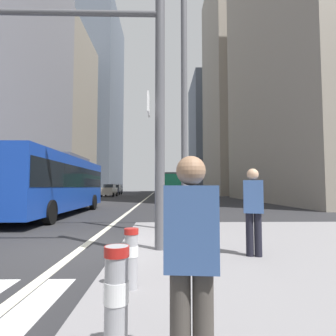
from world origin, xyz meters
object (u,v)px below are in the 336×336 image
Objects in this scene: car_oncoming_mid at (109,190)px; car_receding_far at (173,189)px; pedestrian_waiting at (253,207)px; city_bus_blue_oncoming at (55,181)px; car_receding_near at (169,190)px; pedestrian_walking at (191,256)px; city_bus_red_receding at (171,185)px; bollard_front at (116,300)px; traffic_signal_gantry at (69,73)px; street_lamp_post at (184,71)px; car_oncoming_far at (116,190)px; bollard_left at (131,255)px.

car_receding_far is (10.58, 13.40, -0.00)m from car_oncoming_mid.
city_bus_blue_oncoming is at bearing 127.59° from pedestrian_waiting.
car_receding_near is at bearing 79.20° from city_bus_blue_oncoming.
pedestrian_walking is (8.46, -43.72, 0.04)m from car_oncoming_mid.
city_bus_blue_oncoming reaches higher than car_receding_far.
city_bus_red_receding reaches higher than car_oncoming_mid.
city_bus_blue_oncoming reaches higher than bollard_front.
bollard_front is (1.75, -4.13, -3.45)m from traffic_signal_gantry.
traffic_signal_gantry is at bearing -94.36° from car_receding_near.
traffic_signal_gantry is 0.77× the size of street_lamp_post.
car_oncoming_far is at bearing 166.73° from car_receding_near.
car_oncoming_far reaches higher than bollard_left.
street_lamp_post is 4.57× the size of pedestrian_waiting.
street_lamp_post is 5.39m from pedestrian_waiting.
bollard_front is 0.53× the size of pedestrian_waiting.
bollard_front is at bearing -92.70° from car_receding_far.
city_bus_blue_oncoming is 1.48× the size of street_lamp_post.
bollard_front reaches higher than bollard_left.
car_oncoming_far is 0.51× the size of street_lamp_post.
car_receding_far reaches higher than pedestrian_waiting.
traffic_signal_gantry is (6.14, -39.39, 3.12)m from car_oncoming_mid.
street_lamp_post is at bearing -78.47° from car_oncoming_far.
car_oncoming_mid is 5.69× the size of bollard_left.
city_bus_red_receding is at bearing 84.16° from traffic_signal_gantry.
pedestrian_waiting is (3.95, -0.65, -2.99)m from traffic_signal_gantry.
pedestrian_waiting is at bearing 65.97° from pedestrian_walking.
car_oncoming_far is (-10.36, 2.44, -0.00)m from car_receding_near.
car_oncoming_mid is 10.27m from car_oncoming_far.
car_receding_near is 49.66m from bollard_left.
car_oncoming_far is at bearing 94.41° from city_bus_blue_oncoming.
car_receding_near is 0.74× the size of traffic_signal_gantry.
car_receding_near is at bearing 87.80° from bollard_left.
traffic_signal_gantry reaches higher than city_bus_blue_oncoming.
pedestrian_walking is (9.08, -53.97, 0.05)m from car_oncoming_far.
bollard_front is at bearing -92.55° from city_bus_red_receding.
car_oncoming_mid is 1.01× the size of car_receding_near.
pedestrian_waiting is (0.52, -34.20, -0.71)m from city_bus_red_receding.
car_oncoming_mid is (-9.57, 5.84, -0.85)m from city_bus_red_receding.
pedestrian_walking is (5.96, -13.55, -0.80)m from city_bus_blue_oncoming.
car_receding_near reaches higher than bollard_front.
car_oncoming_far is at bearing 97.76° from traffic_signal_gantry.
bollard_left is (-1.14, -5.02, -4.68)m from street_lamp_post.
city_bus_blue_oncoming is 9.89m from street_lamp_post.
city_bus_red_receding is 19.29m from car_receding_far.
car_oncoming_mid is at bearing 148.60° from city_bus_red_receding.
city_bus_blue_oncoming is 30.28m from car_oncoming_mid.
car_receding_far and car_oncoming_far have the same top height.
pedestrian_walking reaches higher than bollard_front.
car_receding_near is 10.65m from car_oncoming_far.
city_bus_blue_oncoming reaches higher than pedestrian_waiting.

